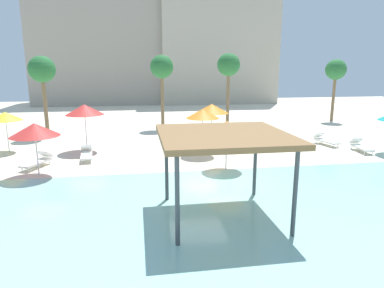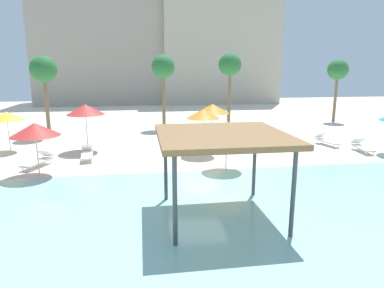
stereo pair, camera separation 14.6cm
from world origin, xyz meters
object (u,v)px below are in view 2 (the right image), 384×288
at_px(beach_umbrella_orange_7, 213,109).
at_px(lounge_chair_4, 326,140).
at_px(lounge_chair_0, 362,146).
at_px(palm_tree_0, 163,69).
at_px(beach_umbrella_orange_0, 227,127).
at_px(beach_umbrella_orange_5, 203,114).
at_px(beach_umbrella_red_1, 35,130).
at_px(palm_tree_1, 230,66).
at_px(lounge_chair_3, 39,160).
at_px(palm_tree_2, 338,71).
at_px(palm_tree_3, 44,71).
at_px(beach_umbrella_yellow_6, 7,116).
at_px(lounge_chair_2, 87,153).
at_px(shade_pavilion, 222,139).
at_px(beach_umbrella_red_4, 85,109).

bearing_deg(beach_umbrella_orange_7, lounge_chair_4, -15.83).
height_order(lounge_chair_0, palm_tree_0, palm_tree_0).
xyz_separation_m(beach_umbrella_orange_0, beach_umbrella_orange_5, (-0.60, 3.22, 0.22)).
xyz_separation_m(beach_umbrella_red_1, palm_tree_1, (12.35, 11.66, 2.88)).
height_order(lounge_chair_0, lounge_chair_3, same).
bearing_deg(beach_umbrella_orange_0, beach_umbrella_red_1, 177.43).
bearing_deg(beach_umbrella_orange_7, palm_tree_2, 28.72).
relative_size(beach_umbrella_orange_5, palm_tree_1, 0.43).
relative_size(lounge_chair_0, palm_tree_3, 0.33).
relative_size(lounge_chair_4, palm_tree_0, 0.33).
height_order(beach_umbrella_red_1, beach_umbrella_yellow_6, beach_umbrella_red_1).
bearing_deg(palm_tree_1, lounge_chair_2, -139.64).
bearing_deg(palm_tree_1, lounge_chair_4, -58.31).
bearing_deg(shade_pavilion, palm_tree_3, 121.21).
relative_size(beach_umbrella_orange_7, lounge_chair_3, 1.33).
bearing_deg(beach_umbrella_red_1, palm_tree_3, 101.05).
bearing_deg(beach_umbrella_yellow_6, lounge_chair_3, -54.44).
xyz_separation_m(palm_tree_0, palm_tree_1, (5.53, -0.32, 0.16)).
distance_m(beach_umbrella_yellow_6, beach_umbrella_orange_7, 12.91).
distance_m(beach_umbrella_orange_7, palm_tree_2, 15.48).
height_order(beach_umbrella_red_1, palm_tree_2, palm_tree_2).
relative_size(beach_umbrella_red_4, palm_tree_0, 0.48).
bearing_deg(palm_tree_2, lounge_chair_3, -153.30).
xyz_separation_m(shade_pavilion, palm_tree_3, (-9.46, 15.62, 2.02)).
relative_size(beach_umbrella_red_1, beach_umbrella_yellow_6, 1.04).
height_order(beach_umbrella_red_4, beach_umbrella_orange_5, beach_umbrella_red_4).
bearing_deg(lounge_chair_3, beach_umbrella_yellow_6, -119.79).
bearing_deg(beach_umbrella_orange_7, palm_tree_3, 162.32).
height_order(beach_umbrella_red_4, lounge_chair_3, beach_umbrella_red_4).
distance_m(beach_umbrella_red_4, beach_umbrella_yellow_6, 4.76).
distance_m(beach_umbrella_red_1, beach_umbrella_orange_7, 11.51).
relative_size(shade_pavilion, beach_umbrella_red_1, 1.66).
xyz_separation_m(beach_umbrella_red_4, palm_tree_3, (-3.50, 5.05, 2.23)).
height_order(lounge_chair_4, palm_tree_2, palm_tree_2).
height_order(palm_tree_2, palm_tree_3, palm_tree_3).
xyz_separation_m(lounge_chair_3, palm_tree_1, (12.79, 10.08, 4.79)).
xyz_separation_m(beach_umbrella_orange_0, lounge_chair_2, (-7.25, 3.13, -1.88)).
height_order(beach_umbrella_red_1, lounge_chair_3, beach_umbrella_red_1).
bearing_deg(beach_umbrella_orange_5, lounge_chair_4, 8.12).
height_order(beach_umbrella_orange_0, palm_tree_2, palm_tree_2).
xyz_separation_m(lounge_chair_4, palm_tree_1, (-4.71, 7.62, 4.79)).
height_order(beach_umbrella_yellow_6, lounge_chair_3, beach_umbrella_yellow_6).
bearing_deg(beach_umbrella_red_1, palm_tree_2, 30.16).
relative_size(beach_umbrella_red_1, palm_tree_1, 0.41).
distance_m(shade_pavilion, palm_tree_2, 24.86).
height_order(lounge_chair_3, palm_tree_3, palm_tree_3).
bearing_deg(beach_umbrella_red_4, lounge_chair_0, -9.44).
xyz_separation_m(beach_umbrella_red_1, beach_umbrella_yellow_6, (-3.13, 5.34, -0.05)).
bearing_deg(palm_tree_2, beach_umbrella_orange_7, -151.28).
bearing_deg(lounge_chair_3, beach_umbrella_orange_0, 102.85).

